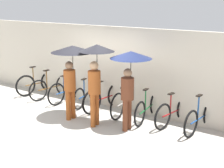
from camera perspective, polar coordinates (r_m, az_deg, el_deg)
ground_plane at (r=8.35m, az=-6.68°, el=-7.28°), size 30.00×30.00×0.00m
back_wall at (r=9.29m, az=-0.06°, el=3.03°), size 14.94×0.12×2.44m
parked_bicycle_0 at (r=11.09m, az=-13.35°, el=0.21°), size 0.54×1.67×1.07m
parked_bicycle_1 at (r=10.55m, az=-10.93°, el=-0.47°), size 0.47×1.75×1.07m
parked_bicycle_2 at (r=10.07m, az=-8.02°, el=-1.10°), size 0.44×1.72×1.07m
parked_bicycle_3 at (r=9.69m, az=-4.58°, el=-1.80°), size 0.44×1.61×1.04m
parked_bicycle_4 at (r=9.20m, az=-1.37°, el=-2.47°), size 0.45×1.76×1.11m
parked_bicycle_5 at (r=8.87m, az=2.62°, el=-3.08°), size 0.44×1.79×1.05m
parked_bicycle_6 at (r=8.52m, az=6.60°, el=-4.21°), size 0.44×1.74×1.10m
parked_bicycle_7 at (r=8.31m, az=11.28°, el=-4.89°), size 0.48×1.68×1.00m
parked_bicycle_8 at (r=8.07m, az=15.93°, el=-5.82°), size 0.44×1.71×1.06m
pedestrian_leading at (r=8.33m, az=-7.39°, el=4.41°), size 1.13×1.13×2.01m
pedestrian_center at (r=7.80m, az=-2.98°, el=3.51°), size 0.90×0.90×2.11m
pedestrian_trailing at (r=7.55m, az=3.26°, el=2.90°), size 1.02×1.02×1.98m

